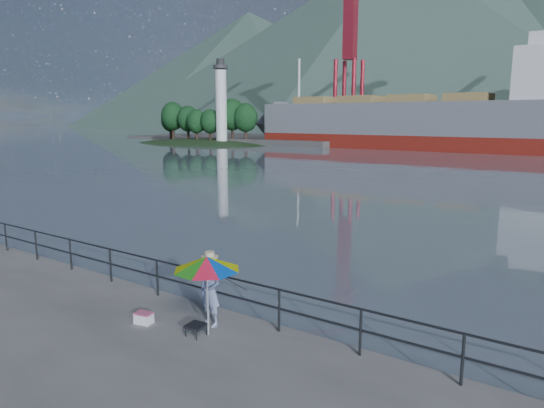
{
  "coord_description": "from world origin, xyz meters",
  "views": [
    {
      "loc": [
        8.75,
        -6.96,
        4.84
      ],
      "look_at": [
        -0.15,
        6.0,
        2.0
      ],
      "focal_mm": 32.0,
      "sensor_mm": 36.0,
      "label": 1
    }
  ],
  "objects_px": {
    "fisherman": "(211,291)",
    "cooler_bag": "(144,319)",
    "beach_umbrella": "(207,263)",
    "bulk_carrier": "(435,122)"
  },
  "relations": [
    {
      "from": "cooler_bag",
      "to": "bulk_carrier",
      "type": "height_order",
      "value": "bulk_carrier"
    },
    {
      "from": "fisherman",
      "to": "bulk_carrier",
      "type": "xyz_separation_m",
      "value": [
        -14.74,
        68.42,
        3.27
      ]
    },
    {
      "from": "fisherman",
      "to": "cooler_bag",
      "type": "distance_m",
      "value": 1.76
    },
    {
      "from": "fisherman",
      "to": "beach_umbrella",
      "type": "xyz_separation_m",
      "value": [
        0.32,
        -0.45,
        0.85
      ]
    },
    {
      "from": "cooler_bag",
      "to": "fisherman",
      "type": "bearing_deg",
      "value": 20.2
    },
    {
      "from": "fisherman",
      "to": "beach_umbrella",
      "type": "bearing_deg",
      "value": -47.83
    },
    {
      "from": "cooler_bag",
      "to": "beach_umbrella",
      "type": "bearing_deg",
      "value": 1.7
    },
    {
      "from": "fisherman",
      "to": "cooler_bag",
      "type": "height_order",
      "value": "fisherman"
    },
    {
      "from": "beach_umbrella",
      "to": "bulk_carrier",
      "type": "relative_size",
      "value": 0.03
    },
    {
      "from": "bulk_carrier",
      "to": "fisherman",
      "type": "bearing_deg",
      "value": -77.85
    }
  ]
}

